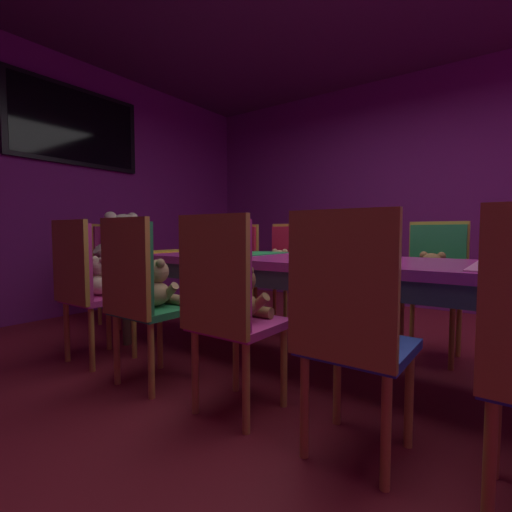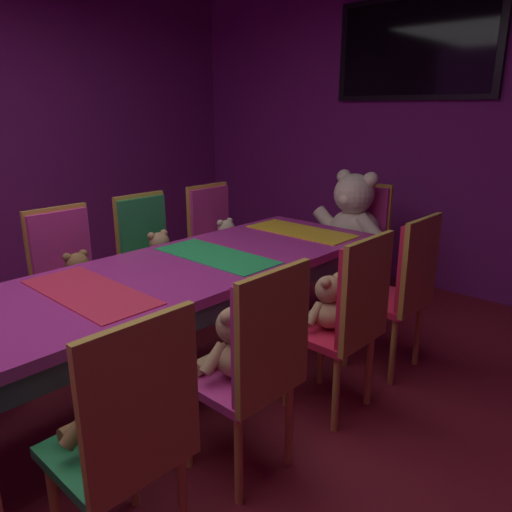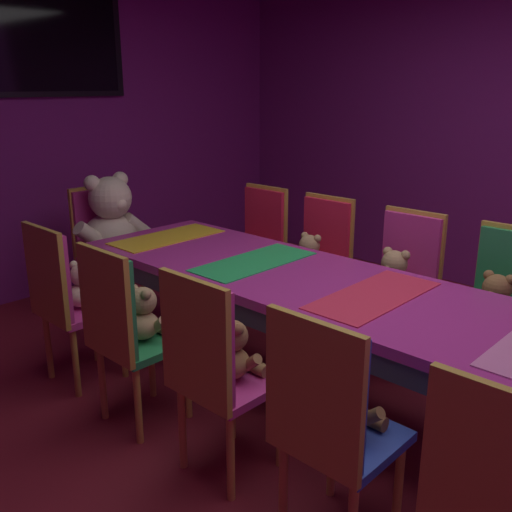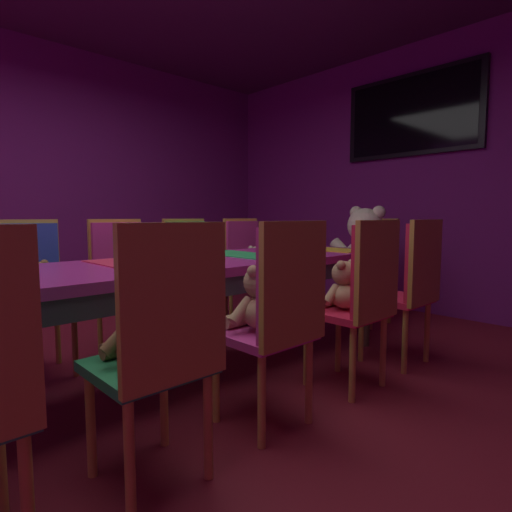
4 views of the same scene
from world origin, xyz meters
name	(u,v)px [view 3 (image 3 of 4)]	position (x,y,z in m)	size (l,w,h in m)	color
ground_plane	(366,428)	(0.00, 0.00, 0.00)	(7.90, 7.90, 0.00)	maroon
wall_back	(44,126)	(0.00, 3.20, 1.40)	(5.20, 0.12, 2.80)	#721E72
banquet_table	(373,312)	(0.00, 0.00, 0.66)	(0.90, 3.79, 0.75)	#B22D8C
chair_left_1	(500,501)	(-0.83, -0.95, 0.60)	(0.42, 0.41, 0.98)	#2D47B2
chair_left_2	(325,415)	(-0.82, -0.32, 0.60)	(0.42, 0.41, 0.98)	#2D47B2
teddy_left_2	(348,404)	(-0.67, -0.32, 0.58)	(0.23, 0.29, 0.28)	brown
chair_left_3	(210,360)	(-0.82, 0.29, 0.60)	(0.42, 0.41, 0.98)	#CC338C
teddy_left_3	(234,353)	(-0.67, 0.29, 0.58)	(0.23, 0.30, 0.28)	olive
chair_left_4	(120,322)	(-0.85, 0.92, 0.60)	(0.42, 0.41, 0.98)	#268C4C
teddy_left_4	(144,316)	(-0.70, 0.92, 0.58)	(0.24, 0.31, 0.29)	tan
chair_left_5	(61,291)	(-0.83, 1.55, 0.60)	(0.42, 0.41, 0.98)	#CC338C
teddy_left_5	(84,288)	(-0.68, 1.55, 0.58)	(0.23, 0.29, 0.28)	beige
chair_right_2	(505,296)	(0.83, -0.33, 0.60)	(0.42, 0.41, 0.98)	#268C4C
teddy_right_2	(495,305)	(0.68, -0.33, 0.59)	(0.25, 0.33, 0.31)	olive
chair_right_3	(405,273)	(0.82, 0.28, 0.60)	(0.42, 0.41, 0.98)	#CC338C
teddy_right_3	(393,279)	(0.67, 0.28, 0.60)	(0.26, 0.34, 0.32)	tan
chair_right_4	(321,252)	(0.84, 0.95, 0.60)	(0.42, 0.41, 0.98)	red
teddy_right_4	(309,258)	(0.69, 0.95, 0.58)	(0.24, 0.31, 0.29)	tan
chair_right_5	(260,237)	(0.83, 1.54, 0.60)	(0.42, 0.41, 0.98)	red
throne_chair	(102,237)	(0.00, 2.44, 0.60)	(0.41, 0.42, 0.98)	#CC338C
king_teddy_bear	(113,223)	(0.00, 2.27, 0.73)	(0.68, 0.53, 0.64)	beige
wall_tv	(40,41)	(0.00, 3.11, 2.05)	(1.44, 0.06, 0.84)	black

